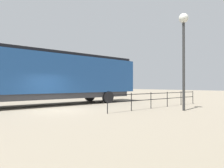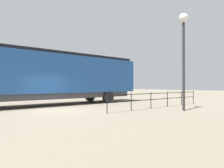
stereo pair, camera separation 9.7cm
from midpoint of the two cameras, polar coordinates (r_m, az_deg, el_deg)
The scene contains 4 objects.
ground_plane at distance 13.16m, azimuth -15.36°, elevation -7.28°, with size 120.00×120.00×0.00m, color gray.
locomotive at distance 16.55m, azimuth -17.89°, elevation 2.28°, with size 3.19×17.15×4.19m.
lamp_post at distance 13.56m, azimuth 19.61°, elevation 12.42°, with size 0.59×0.59×6.10m.
platform_fence at distance 14.59m, azimuth 13.24°, elevation -3.75°, with size 0.05×9.60×1.11m.
Camera 1 is at (11.81, -5.56, 1.57)m, focal length 31.93 mm.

